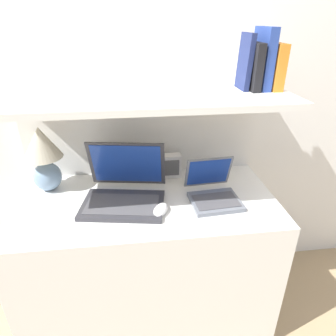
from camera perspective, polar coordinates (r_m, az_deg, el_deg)
wall_back at (r=1.61m, az=-5.47°, el=14.50°), size 6.00×0.05×2.40m
desk at (r=1.68m, az=-3.69°, el=-16.99°), size 1.24×0.60×0.76m
back_riser at (r=1.79m, az=-4.60°, el=-4.40°), size 1.24×0.04×1.23m
shelf at (r=1.32m, az=-5.03°, el=13.66°), size 1.24×0.54×0.03m
table_lamp at (r=1.56m, az=-22.71°, el=2.41°), size 0.19×0.19×0.33m
laptop_large at (r=1.42m, az=-8.32°, el=-4.19°), size 0.42×0.38×0.27m
laptop_small at (r=1.44m, az=8.58°, el=-4.49°), size 0.24×0.27×0.19m
computer_mouse at (r=1.34m, az=-1.45°, el=-8.00°), size 0.10×0.13×0.03m
router_box at (r=1.62m, az=0.31°, el=0.45°), size 0.12×0.06×0.13m
book_orange at (r=1.43m, az=19.33°, el=17.85°), size 0.04×0.18×0.19m
book_blue at (r=1.41m, az=17.66°, el=19.21°), size 0.04×0.16×0.25m
book_black at (r=1.40m, az=15.69°, el=18.20°), size 0.03×0.18×0.19m
book_navy at (r=1.38m, az=14.46°, el=18.99°), size 0.03×0.12×0.23m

